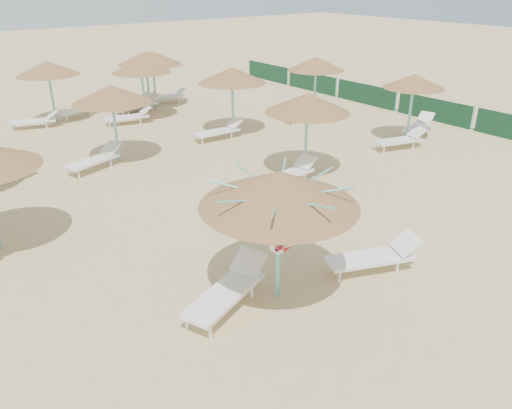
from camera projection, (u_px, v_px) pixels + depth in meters
ground at (286, 285)px, 10.76m from camera, size 120.00×120.00×0.00m
main_palapa at (279, 189)px, 9.38m from camera, size 3.09×3.09×2.77m
lounger_main_a at (228, 289)px, 9.94m from camera, size 2.31×1.43×0.81m
lounger_main_b at (375, 256)px, 11.14m from camera, size 2.19×1.37×0.77m
palapa_field at (140, 83)px, 19.08m from camera, size 19.67×14.35×2.72m
windbreak_fence at (367, 94)px, 25.46m from camera, size 0.08×19.84×1.10m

